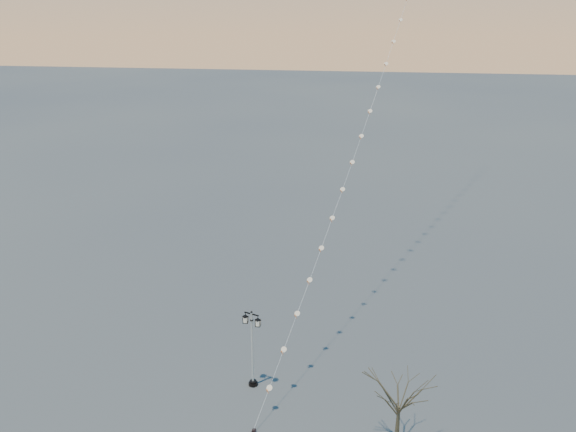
# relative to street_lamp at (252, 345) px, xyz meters

# --- Properties ---
(ground) EXTENTS (300.00, 300.00, 0.00)m
(ground) POSITION_rel_street_lamp_xyz_m (-0.43, -2.34, -2.39)
(ground) COLOR #4B4D4B
(ground) RESTS_ON ground
(street_lamp) EXTENTS (1.06, 0.62, 4.32)m
(street_lamp) POSITION_rel_street_lamp_xyz_m (0.00, 0.00, 0.00)
(street_lamp) COLOR black
(street_lamp) RESTS_ON ground
(bare_tree) EXTENTS (2.20, 2.20, 3.64)m
(bare_tree) POSITION_rel_street_lamp_xyz_m (7.22, -3.31, 0.14)
(bare_tree) COLOR #453C26
(bare_tree) RESTS_ON ground
(kite_train) EXTENTS (12.27, 43.50, 35.38)m
(kite_train) POSITION_rel_street_lamp_xyz_m (6.59, 17.92, 15.19)
(kite_train) COLOR black
(kite_train) RESTS_ON ground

